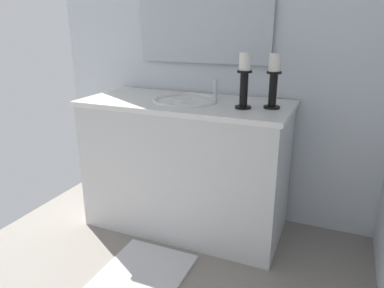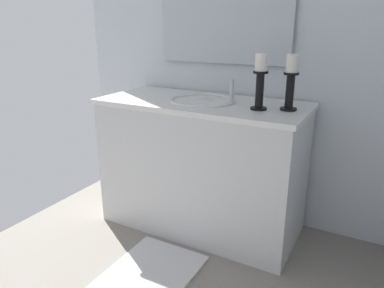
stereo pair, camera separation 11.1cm
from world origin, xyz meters
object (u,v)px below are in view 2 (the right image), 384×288
(candle_holder_tall, at_px, (291,81))
(candle_holder_short, at_px, (260,80))
(vanity_cabinet, at_px, (202,166))
(mirror, at_px, (223,11))
(sink_basin, at_px, (202,107))
(bath_mat, at_px, (148,276))

(candle_holder_tall, relative_size, candle_holder_short, 0.99)
(vanity_cabinet, height_order, mirror, mirror)
(vanity_cabinet, bearing_deg, sink_basin, 90.00)
(candle_holder_tall, bearing_deg, vanity_cabinet, -89.17)
(sink_basin, xyz_separation_m, mirror, (-0.28, -0.00, 0.56))
(mirror, relative_size, bath_mat, 1.49)
(bath_mat, bearing_deg, candle_holder_tall, 140.59)
(candle_holder_short, bearing_deg, bath_mat, -33.37)
(candle_holder_short, bearing_deg, mirror, -132.03)
(candle_holder_tall, distance_m, bath_mat, 1.29)
(mirror, xyz_separation_m, bath_mat, (0.91, -0.00, -1.36))
(vanity_cabinet, distance_m, candle_holder_tall, 0.78)
(sink_basin, relative_size, candle_holder_tall, 1.36)
(candle_holder_tall, relative_size, bath_mat, 0.49)
(vanity_cabinet, relative_size, mirror, 1.43)
(sink_basin, height_order, bath_mat, sink_basin)
(sink_basin, height_order, mirror, mirror)
(vanity_cabinet, xyz_separation_m, sink_basin, (0.00, 0.00, 0.38))
(sink_basin, relative_size, bath_mat, 0.67)
(mirror, bearing_deg, sink_basin, 0.20)
(mirror, distance_m, candle_holder_tall, 0.69)
(vanity_cabinet, distance_m, candle_holder_short, 0.69)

